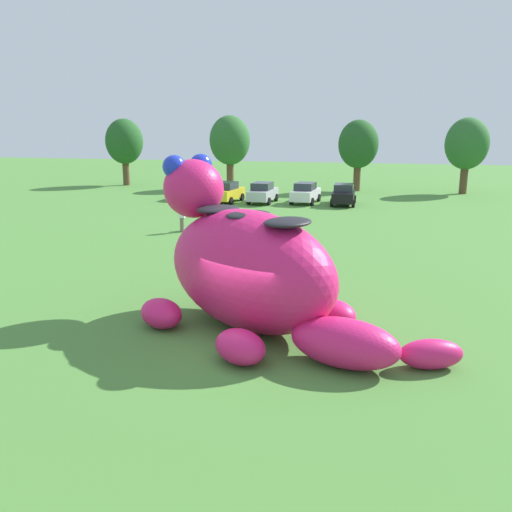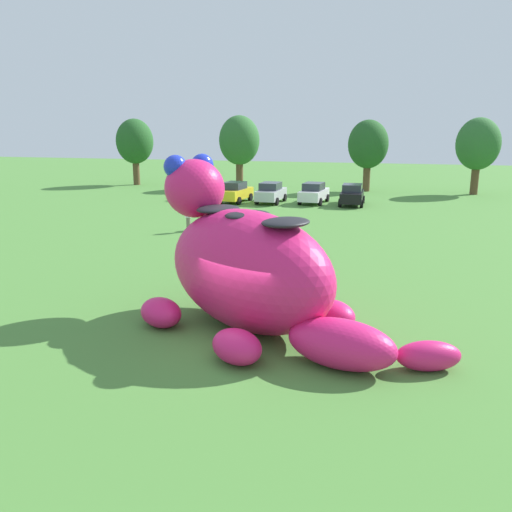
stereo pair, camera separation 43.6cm
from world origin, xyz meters
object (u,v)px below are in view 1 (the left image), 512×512
(car_silver, at_px, (263,193))
(car_black, at_px, (344,194))
(spectator_mid_field, at_px, (182,218))
(car_white, at_px, (305,193))
(car_red, at_px, (193,189))
(car_yellow, at_px, (227,192))
(spectator_near_inflatable, at_px, (202,216))
(giant_inflatable_creature, at_px, (249,268))

(car_silver, bearing_deg, car_black, 3.49)
(spectator_mid_field, bearing_deg, car_white, 68.40)
(car_red, distance_m, spectator_mid_field, 15.17)
(spectator_mid_field, bearing_deg, car_red, 107.34)
(car_silver, xyz_separation_m, car_white, (3.52, 0.68, 0.00))
(car_silver, bearing_deg, car_yellow, -173.40)
(car_black, bearing_deg, spectator_near_inflatable, -121.84)
(car_white, distance_m, spectator_mid_field, 15.13)
(spectator_mid_field, bearing_deg, giant_inflatable_creature, -61.49)
(giant_inflatable_creature, relative_size, car_black, 2.50)
(car_white, height_order, spectator_mid_field, car_white)
(car_white, xyz_separation_m, spectator_mid_field, (-5.57, -14.07, -0.01))
(spectator_mid_field, bearing_deg, car_yellow, 94.20)
(giant_inflatable_creature, distance_m, spectator_near_inflatable, 17.01)
(spectator_near_inflatable, bearing_deg, car_red, 112.19)
(car_yellow, xyz_separation_m, car_white, (6.53, 1.03, 0.00))
(car_red, relative_size, car_yellow, 0.98)
(car_yellow, relative_size, spectator_near_inflatable, 2.50)
(car_black, bearing_deg, giant_inflatable_creature, -91.94)
(giant_inflatable_creature, distance_m, car_white, 28.52)
(car_yellow, height_order, car_white, same)
(car_yellow, bearing_deg, car_black, 4.46)
(car_silver, distance_m, spectator_mid_field, 13.55)
(car_red, distance_m, car_yellow, 3.84)
(giant_inflatable_creature, bearing_deg, spectator_near_inflatable, 113.92)
(car_yellow, height_order, car_black, same)
(spectator_near_inflatable, bearing_deg, giant_inflatable_creature, -66.08)
(car_silver, relative_size, car_white, 0.98)
(spectator_near_inflatable, xyz_separation_m, spectator_mid_field, (-0.91, -1.18, 0.00))
(car_black, relative_size, spectator_near_inflatable, 2.41)
(car_silver, height_order, spectator_near_inflatable, car_silver)
(giant_inflatable_creature, distance_m, car_silver, 28.34)
(car_red, bearing_deg, car_yellow, -21.99)
(giant_inflatable_creature, height_order, car_red, giant_inflatable_creature)
(car_red, distance_m, car_white, 10.10)
(car_silver, relative_size, spectator_near_inflatable, 2.45)
(car_red, height_order, spectator_mid_field, car_red)
(car_white, relative_size, spectator_near_inflatable, 2.48)
(car_yellow, relative_size, car_white, 1.00)
(car_black, distance_m, spectator_near_inflatable, 14.86)
(giant_inflatable_creature, distance_m, spectator_mid_field, 16.36)
(car_white, relative_size, spectator_mid_field, 2.48)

